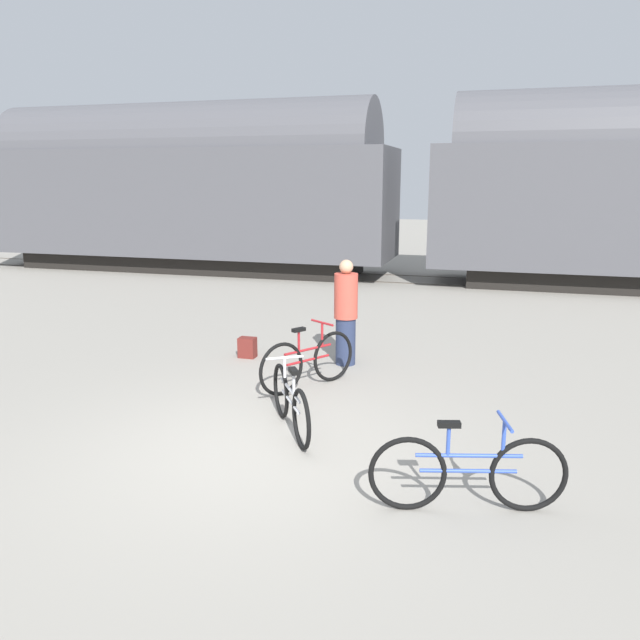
# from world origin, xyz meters

# --- Properties ---
(ground_plane) EXTENTS (80.00, 80.00, 0.00)m
(ground_plane) POSITION_xyz_m (0.00, 0.00, 0.00)
(ground_plane) COLOR gray
(freight_train) EXTENTS (27.78, 3.03, 5.25)m
(freight_train) POSITION_xyz_m (0.00, 12.38, 2.75)
(freight_train) COLOR black
(freight_train) RESTS_ON ground_plane
(rail_near) EXTENTS (39.78, 0.07, 0.01)m
(rail_near) POSITION_xyz_m (0.00, 11.67, 0.01)
(rail_near) COLOR #4C4238
(rail_near) RESTS_ON ground_plane
(rail_far) EXTENTS (39.78, 0.07, 0.01)m
(rail_far) POSITION_xyz_m (0.00, 13.10, 0.01)
(rail_far) COLOR #4C4238
(rail_far) RESTS_ON ground_plane
(bicycle_blue) EXTENTS (1.74, 0.56, 0.88)m
(bicycle_blue) POSITION_xyz_m (2.37, -0.65, 0.37)
(bicycle_blue) COLOR black
(bicycle_blue) RESTS_ON ground_plane
(bicycle_maroon) EXTENTS (0.97, 1.47, 0.93)m
(bicycle_maroon) POSITION_xyz_m (-0.01, 2.20, 0.40)
(bicycle_maroon) COLOR black
(bicycle_maroon) RESTS_ON ground_plane
(bicycle_silver) EXTENTS (0.95, 1.43, 0.85)m
(bicycle_silver) POSITION_xyz_m (0.26, 0.62, 0.36)
(bicycle_silver) COLOR black
(bicycle_silver) RESTS_ON ground_plane
(person_in_red) EXTENTS (0.37, 0.37, 1.70)m
(person_in_red) POSITION_xyz_m (0.22, 3.48, 0.84)
(person_in_red) COLOR #283351
(person_in_red) RESTS_ON ground_plane
(backpack) EXTENTS (0.28, 0.20, 0.34)m
(backpack) POSITION_xyz_m (-1.45, 3.39, 0.17)
(backpack) COLOR maroon
(backpack) RESTS_ON ground_plane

